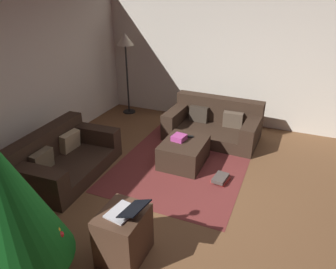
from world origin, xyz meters
name	(u,v)px	position (x,y,z in m)	size (l,w,h in m)	color
ground_plane	(200,213)	(0.00, 0.00, 0.00)	(6.40, 6.40, 0.00)	brown
corner_partition	(252,62)	(3.14, 0.00, 1.30)	(0.12, 6.40, 2.60)	silver
couch_left	(62,158)	(0.09, 2.25, 0.25)	(1.69, 1.07, 0.67)	#332319
couch_right	(214,124)	(2.26, 0.45, 0.26)	(1.05, 1.73, 0.71)	#332319
ottoman	(184,152)	(1.09, 0.63, 0.20)	(0.81, 0.65, 0.39)	#332319
gift_box	(179,138)	(1.11, 0.72, 0.43)	(0.21, 0.20, 0.09)	#B23F8C
tv_remote	(188,136)	(1.27, 0.62, 0.40)	(0.05, 0.16, 0.02)	black
christmas_tree	(2,201)	(-1.58, 1.36, 0.92)	(1.08, 1.08, 1.69)	brown
side_table	(124,235)	(-0.97, 0.54, 0.29)	(0.52, 0.44, 0.58)	#4C3323
laptop	(126,211)	(-0.98, 0.48, 0.63)	(0.36, 0.43, 0.18)	silver
book_stack	(220,179)	(0.80, -0.06, 0.05)	(0.32, 0.25, 0.09)	#B7332D
corner_lamp	(125,46)	(2.72, 2.58, 1.50)	(0.36, 0.36, 1.75)	black
area_rug	(184,163)	(1.09, 0.63, 0.00)	(2.60, 2.00, 0.01)	maroon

